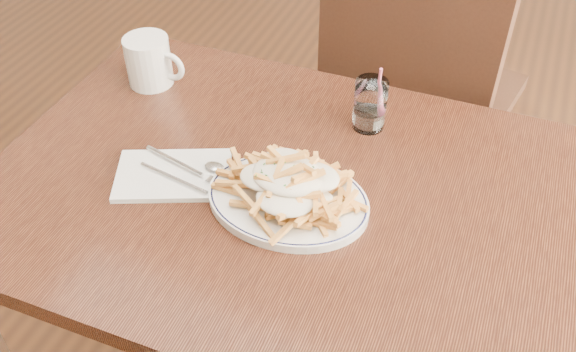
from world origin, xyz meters
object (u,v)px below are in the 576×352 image
at_px(water_glass, 370,107).
at_px(coffee_mug, 150,61).
at_px(loaded_fries, 288,180).
at_px(table, 299,220).
at_px(fries_plate, 288,200).
at_px(chair_far, 416,84).

xyz_separation_m(water_glass, coffee_mug, (-0.51, -0.02, 0.01)).
xyz_separation_m(loaded_fries, coffee_mug, (-0.44, 0.26, -0.00)).
height_order(table, water_glass, water_glass).
bearing_deg(table, coffee_mug, 154.09).
xyz_separation_m(table, fries_plate, (-0.01, -0.04, 0.09)).
relative_size(table, fries_plate, 3.72).
distance_m(loaded_fries, water_glass, 0.29).
relative_size(fries_plate, loaded_fries, 1.32).
bearing_deg(fries_plate, water_glass, 75.92).
xyz_separation_m(table, loaded_fries, (-0.01, -0.04, 0.14)).
bearing_deg(table, loaded_fries, -99.39).
height_order(table, chair_far, chair_far).
bearing_deg(loaded_fries, coffee_mug, 149.49).
bearing_deg(loaded_fries, chair_far, 82.81).
xyz_separation_m(table, water_glass, (0.06, 0.24, 0.13)).
relative_size(fries_plate, coffee_mug, 2.26).
distance_m(fries_plate, loaded_fries, 0.05).
xyz_separation_m(chair_far, fries_plate, (-0.09, -0.73, 0.18)).
bearing_deg(coffee_mug, water_glass, 2.81).
bearing_deg(fries_plate, loaded_fries, -57.99).
height_order(fries_plate, water_glass, water_glass).
relative_size(table, chair_far, 1.18).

